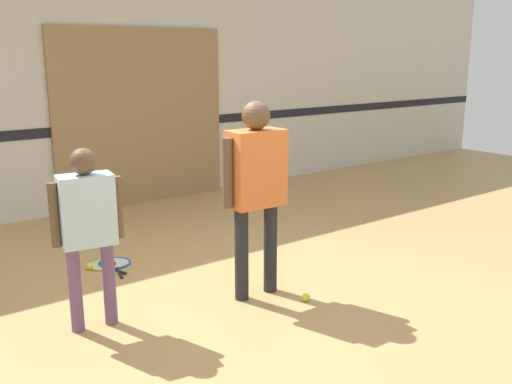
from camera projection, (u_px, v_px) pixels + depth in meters
name	position (u px, v px, depth m)	size (l,w,h in m)	color
ground_plane	(241.00, 298.00, 4.64)	(16.00, 16.00, 0.00)	tan
wall_back	(80.00, 82.00, 6.87)	(16.00, 0.07, 3.20)	beige
wall_panel	(142.00, 117.00, 7.38)	(2.35, 0.05, 2.26)	#93754C
person_instructor	(256.00, 179.00, 4.48)	(0.60, 0.26, 1.59)	#232328
person_student_left	(88.00, 219.00, 3.97)	(0.50, 0.26, 1.32)	#6B4C70
racket_spare_on_floor	(105.00, 266.00, 5.32)	(0.32, 0.49, 0.03)	#C6D838
racket_second_spare	(115.00, 264.00, 5.37)	(0.37, 0.57, 0.03)	blue
tennis_ball_near_instructor	(306.00, 297.00, 4.58)	(0.07, 0.07, 0.07)	#CCE038
tennis_ball_by_spare_racket	(89.00, 266.00, 5.24)	(0.07, 0.07, 0.07)	#CCE038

